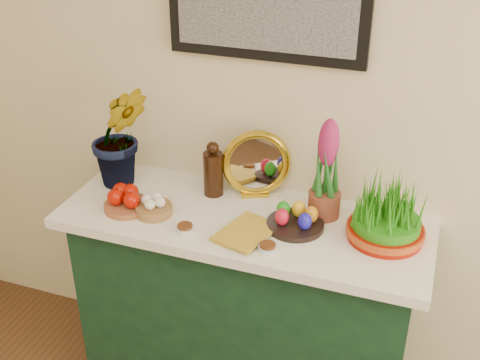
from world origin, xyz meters
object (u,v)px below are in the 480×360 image
book (228,225)px  wheatgrass_sabzeh (387,215)px  sideboard (244,311)px  hyacinth_green (118,120)px  mirror (256,164)px

book → wheatgrass_sabzeh: wheatgrass_sabzeh is taller
sideboard → wheatgrass_sabzeh: wheatgrass_sabzeh is taller
hyacinth_green → wheatgrass_sabzeh: bearing=-36.5°
mirror → wheatgrass_sabzeh: (0.53, -0.15, -0.03)m
mirror → book: bearing=-93.4°
sideboard → hyacinth_green: bearing=172.1°
hyacinth_green → book: size_ratio=2.59×
hyacinth_green → book: bearing=-52.3°
sideboard → hyacinth_green: size_ratio=2.30×
hyacinth_green → mirror: size_ratio=2.07×
wheatgrass_sabzeh → hyacinth_green: bearing=177.3°
sideboard → wheatgrass_sabzeh: 0.77m
hyacinth_green → mirror: bearing=-23.4°
book → wheatgrass_sabzeh: (0.55, 0.12, 0.08)m
hyacinth_green → wheatgrass_sabzeh: hyacinth_green is taller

